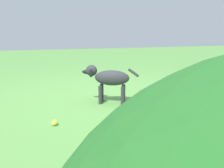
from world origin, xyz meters
TOP-DOWN VIEW (x-y plane):
  - ground at (0.00, 0.00)m, footprint 14.00×14.00m
  - dog at (-0.02, -0.10)m, footprint 0.75×0.35m
  - tennis_ball_0 at (-0.75, -0.74)m, footprint 0.07×0.07m
  - tennis_ball_1 at (0.44, -1.06)m, footprint 0.07×0.07m

SIDE VIEW (x-z plane):
  - ground at x=0.00m, z-range 0.00..0.00m
  - tennis_ball_0 at x=-0.75m, z-range 0.00..0.07m
  - tennis_ball_1 at x=0.44m, z-range 0.00..0.07m
  - dog at x=-0.02m, z-range 0.09..0.62m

